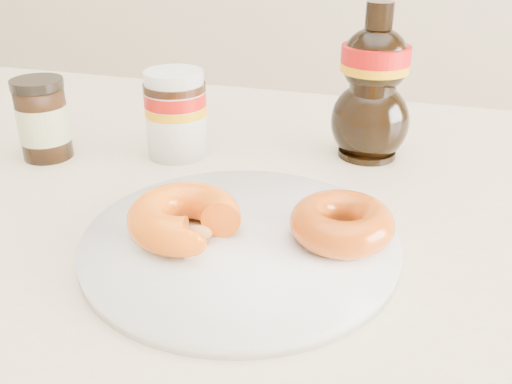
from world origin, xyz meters
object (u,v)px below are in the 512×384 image
(dark_jar, at_px, (43,120))
(plate, at_px, (240,242))
(dining_table, at_px, (240,289))
(syrup_bottle, at_px, (373,83))
(donut_bitten, at_px, (184,218))
(donut_whole, at_px, (342,223))
(nutella_jar, at_px, (176,111))

(dark_jar, bearing_deg, plate, -24.71)
(plate, bearing_deg, dining_table, 109.31)
(dining_table, xyz_separation_m, syrup_bottle, (0.10, 0.21, 0.18))
(dark_jar, bearing_deg, donut_bitten, -30.88)
(donut_bitten, xyz_separation_m, donut_whole, (0.14, 0.03, -0.00))
(nutella_jar, bearing_deg, dark_jar, -160.49)
(dining_table, distance_m, dark_jar, 0.32)
(nutella_jar, distance_m, syrup_bottle, 0.24)
(dining_table, xyz_separation_m, dark_jar, (-0.28, 0.09, 0.13))
(nutella_jar, xyz_separation_m, syrup_bottle, (0.23, 0.06, 0.04))
(dining_table, xyz_separation_m, nutella_jar, (-0.13, 0.14, 0.14))
(donut_bitten, bearing_deg, dining_table, 50.86)
(dining_table, relative_size, donut_whole, 15.06)
(dining_table, xyz_separation_m, plate, (0.02, -0.05, 0.09))
(donut_bitten, xyz_separation_m, syrup_bottle, (0.13, 0.27, 0.06))
(donut_bitten, height_order, dark_jar, dark_jar)
(plate, distance_m, donut_whole, 0.09)
(plate, relative_size, syrup_bottle, 1.54)
(plate, height_order, donut_bitten, donut_bitten)
(donut_whole, bearing_deg, syrup_bottle, 91.12)
(donut_whole, height_order, dark_jar, dark_jar)
(donut_bitten, height_order, nutella_jar, nutella_jar)
(plate, relative_size, donut_bitten, 2.81)
(plate, distance_m, nutella_jar, 0.25)
(plate, xyz_separation_m, donut_whole, (0.09, 0.02, 0.02))
(dining_table, height_order, donut_bitten, donut_bitten)
(plate, relative_size, donut_whole, 3.09)
(dining_table, distance_m, donut_whole, 0.16)
(syrup_bottle, bearing_deg, donut_whole, -88.88)
(donut_bitten, distance_m, nutella_jar, 0.23)
(donut_whole, bearing_deg, donut_bitten, -166.07)
(donut_bitten, bearing_deg, nutella_jar, 102.46)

